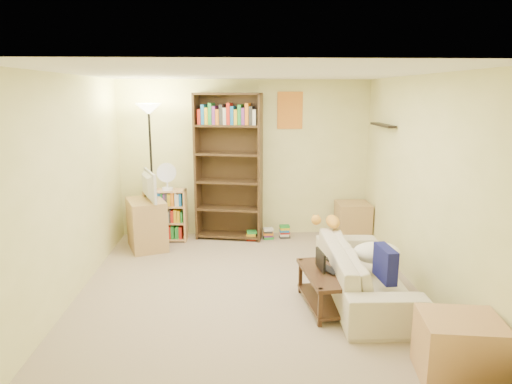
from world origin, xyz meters
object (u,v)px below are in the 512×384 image
laptop (332,269)px  tall_bookshelf (228,164)px  mug (353,276)px  side_table (353,220)px  tabby_cat (330,221)px  coffee_table (329,285)px  desk_fan (167,175)px  short_bookshelf (166,215)px  floor_lamp (150,134)px  television (145,186)px  tv_stand (147,224)px  sofa (364,272)px  end_cabinet (459,348)px

laptop → tall_bookshelf: bearing=-0.8°
laptop → mug: size_ratio=3.26×
laptop → side_table: 2.49m
tabby_cat → coffee_table: 1.13m
tall_bookshelf → desk_fan: (-0.94, -0.13, -0.16)m
short_bookshelf → floor_lamp: floor_lamp is taller
tabby_cat → television: bearing=158.2°
coffee_table → tv_stand: bearing=132.7°
sofa → desk_fan: 3.36m
television → side_table: size_ratio=1.27×
tabby_cat → desk_fan: 2.64m
short_bookshelf → floor_lamp: size_ratio=0.38×
tabby_cat → short_bookshelf: size_ratio=0.57×
tv_stand → end_cabinet: bearing=-68.0°
coffee_table → tv_stand: (-2.33, 2.05, 0.11)m
mug → tall_bookshelf: 3.09m
mug → side_table: side_table is taller
tabby_cat → tv_stand: size_ratio=0.63×
end_cabinet → television: bearing=133.0°
desk_fan → short_bookshelf: bearing=137.0°
tv_stand → short_bookshelf: bearing=34.1°
laptop → floor_lamp: size_ratio=0.16×
laptop → side_table: side_table is taller
tall_bookshelf → television: bearing=-149.9°
tabby_cat → side_table: 1.55m
mug → desk_fan: desk_fan is taller
tabby_cat → floor_lamp: size_ratio=0.22×
laptop → short_bookshelf: (-2.14, 2.34, -0.01)m
sofa → floor_lamp: 3.60m
mug → television: bearing=138.2°
laptop → tv_stand: bearing=23.8°
sofa → tv_stand: 3.32m
tabby_cat → laptop: 1.03m
tabby_cat → tall_bookshelf: size_ratio=0.20×
side_table → coffee_table: bearing=-110.1°
mug → end_cabinet: 1.26m
mug → floor_lamp: floor_lamp is taller
short_bookshelf → floor_lamp: (-0.15, -0.22, 1.30)m
coffee_table → end_cabinet: 1.53m
tv_stand → floor_lamp: (0.09, 0.12, 1.34)m
television → end_cabinet: size_ratio=1.17×
laptop → floor_lamp: 3.38m
mug → end_cabinet: (0.60, -1.09, -0.18)m
short_bookshelf → side_table: size_ratio=1.42×
tabby_cat → end_cabinet: tabby_cat is taller
coffee_table → floor_lamp: bearing=130.0°
mug → end_cabinet: end_cabinet is taller
short_bookshelf → coffee_table: bearing=-46.2°
coffee_table → side_table: side_table is taller
desk_fan → side_table: size_ratio=0.73×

